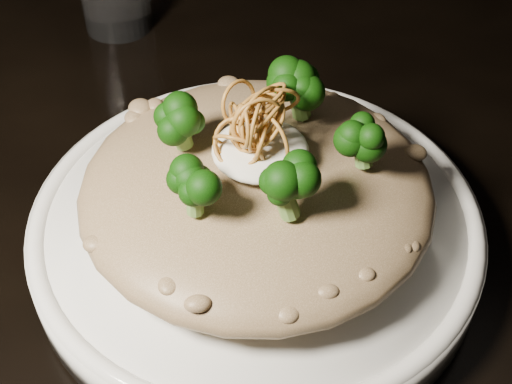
# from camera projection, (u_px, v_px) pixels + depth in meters

# --- Properties ---
(table) EXTENTS (1.10, 0.80, 0.75)m
(table) POSITION_uv_depth(u_px,v_px,m) (149.00, 257.00, 0.63)
(table) COLOR black
(table) RESTS_ON ground
(plate) EXTENTS (0.32, 0.32, 0.03)m
(plate) POSITION_uv_depth(u_px,v_px,m) (256.00, 229.00, 0.52)
(plate) COLOR white
(plate) RESTS_ON table
(risotto) EXTENTS (0.24, 0.24, 0.05)m
(risotto) POSITION_uv_depth(u_px,v_px,m) (256.00, 188.00, 0.49)
(risotto) COLOR brown
(risotto) RESTS_ON plate
(broccoli) EXTENTS (0.16, 0.16, 0.06)m
(broccoli) POSITION_uv_depth(u_px,v_px,m) (266.00, 127.00, 0.45)
(broccoli) COLOR black
(broccoli) RESTS_ON risotto
(cheese) EXTENTS (0.06, 0.06, 0.02)m
(cheese) POSITION_uv_depth(u_px,v_px,m) (260.00, 150.00, 0.46)
(cheese) COLOR white
(cheese) RESTS_ON risotto
(shallots) EXTENTS (0.06, 0.06, 0.04)m
(shallots) POSITION_uv_depth(u_px,v_px,m) (255.00, 113.00, 0.44)
(shallots) COLOR brown
(shallots) RESTS_ON cheese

